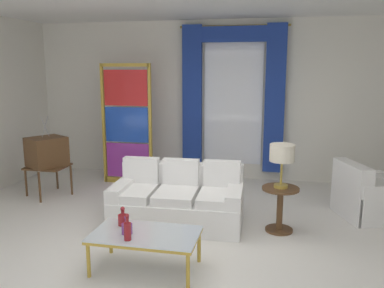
% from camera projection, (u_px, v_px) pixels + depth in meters
% --- Properties ---
extents(ground_plane, '(16.00, 16.00, 0.00)m').
position_uv_depth(ground_plane, '(181.00, 239.00, 5.02)').
color(ground_plane, white).
extents(wall_rear, '(8.00, 0.12, 3.00)m').
position_uv_depth(wall_rear, '(218.00, 101.00, 7.68)').
color(wall_rear, white).
rests_on(wall_rear, ground).
extents(curtained_window, '(2.00, 0.17, 2.70)m').
position_uv_depth(curtained_window, '(233.00, 89.00, 7.41)').
color(curtained_window, white).
rests_on(curtained_window, ground).
extents(couch_white_long, '(1.79, 0.98, 0.86)m').
position_uv_depth(couch_white_long, '(179.00, 201.00, 5.53)').
color(couch_white_long, white).
rests_on(couch_white_long, ground).
extents(coffee_table, '(1.12, 0.64, 0.41)m').
position_uv_depth(coffee_table, '(145.00, 236.00, 4.21)').
color(coffee_table, silver).
rests_on(coffee_table, ground).
extents(bottle_blue_decanter, '(0.11, 0.11, 0.21)m').
position_uv_depth(bottle_blue_decanter, '(123.00, 219.00, 4.40)').
color(bottle_blue_decanter, maroon).
rests_on(bottle_blue_decanter, coffee_table).
extents(bottle_crystal_tall, '(0.07, 0.07, 0.28)m').
position_uv_depth(bottle_crystal_tall, '(127.00, 230.00, 4.01)').
color(bottle_crystal_tall, maroon).
rests_on(bottle_crystal_tall, coffee_table).
extents(bottle_amber_squat, '(0.11, 0.11, 0.21)m').
position_uv_depth(bottle_amber_squat, '(127.00, 227.00, 4.17)').
color(bottle_amber_squat, '#753384').
rests_on(bottle_amber_squat, coffee_table).
extents(vintage_tv, '(0.74, 0.76, 1.35)m').
position_uv_depth(vintage_tv, '(47.00, 153.00, 6.62)').
color(vintage_tv, brown).
rests_on(vintage_tv, ground).
extents(armchair_white, '(1.04, 1.03, 0.80)m').
position_uv_depth(armchair_white, '(367.00, 198.00, 5.72)').
color(armchair_white, white).
rests_on(armchair_white, ground).
extents(stained_glass_divider, '(0.95, 0.05, 2.20)m').
position_uv_depth(stained_glass_divider, '(127.00, 127.00, 7.28)').
color(stained_glass_divider, gold).
rests_on(stained_glass_divider, ground).
extents(peacock_figurine, '(0.44, 0.60, 0.50)m').
position_uv_depth(peacock_figurine, '(140.00, 179.00, 6.96)').
color(peacock_figurine, beige).
rests_on(peacock_figurine, ground).
extents(round_side_table, '(0.48, 0.48, 0.59)m').
position_uv_depth(round_side_table, '(280.00, 205.00, 5.22)').
color(round_side_table, brown).
rests_on(round_side_table, ground).
extents(table_lamp_brass, '(0.32, 0.32, 0.57)m').
position_uv_depth(table_lamp_brass, '(282.00, 155.00, 5.09)').
color(table_lamp_brass, '#B29338').
rests_on(table_lamp_brass, round_side_table).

